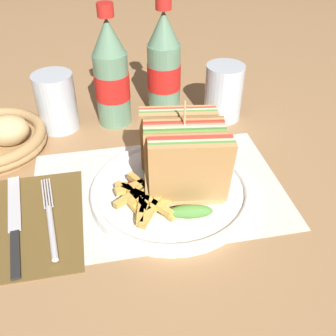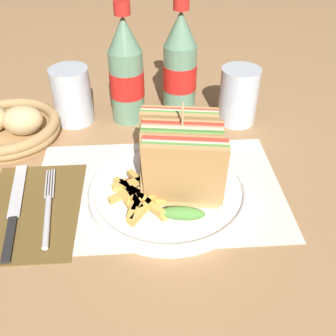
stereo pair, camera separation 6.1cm
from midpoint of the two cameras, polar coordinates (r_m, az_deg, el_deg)
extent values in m
plane|color=#9E754C|center=(0.60, 1.07, -5.83)|extent=(4.00, 4.00, 0.00)
cube|color=silver|center=(0.63, 1.28, -3.07)|extent=(0.40, 0.26, 0.00)
cylinder|color=white|center=(0.62, 2.97, -3.67)|extent=(0.25, 0.25, 0.01)
torus|color=white|center=(0.61, 2.99, -3.18)|extent=(0.25, 0.25, 0.01)
cube|color=tan|center=(0.53, 5.65, -1.41)|extent=(0.12, 0.04, 0.11)
cube|color=#518E3D|center=(0.54, 5.64, -1.04)|extent=(0.12, 0.04, 0.11)
cube|color=beige|center=(0.55, 5.62, -0.68)|extent=(0.12, 0.04, 0.11)
cube|color=red|center=(0.55, 5.61, -0.32)|extent=(0.12, 0.04, 0.11)
cube|color=tan|center=(0.56, 5.60, 0.03)|extent=(0.12, 0.04, 0.11)
ellipsoid|color=#518E3D|center=(0.55, 5.35, -6.70)|extent=(0.06, 0.03, 0.02)
cube|color=tan|center=(0.55, 5.00, -0.57)|extent=(0.12, 0.04, 0.11)
cube|color=#518E3D|center=(0.56, 5.02, 0.01)|extent=(0.12, 0.04, 0.11)
cube|color=beige|center=(0.56, 5.03, 0.57)|extent=(0.12, 0.04, 0.11)
cube|color=red|center=(0.57, 5.04, 1.13)|extent=(0.12, 0.04, 0.11)
cube|color=tan|center=(0.57, 5.05, 1.68)|extent=(0.12, 0.04, 0.11)
ellipsoid|color=#518E3D|center=(0.58, 4.78, -3.87)|extent=(0.06, 0.03, 0.02)
cube|color=tan|center=(0.60, 4.51, 3.55)|extent=(0.12, 0.04, 0.11)
cube|color=#518E3D|center=(0.61, 4.51, 3.83)|extent=(0.12, 0.04, 0.11)
cube|color=beige|center=(0.61, 4.51, 4.10)|extent=(0.12, 0.04, 0.11)
cube|color=red|center=(0.62, 4.51, 4.36)|extent=(0.12, 0.04, 0.11)
cube|color=tan|center=(0.63, 4.51, 4.62)|extent=(0.12, 0.04, 0.11)
ellipsoid|color=#518E3D|center=(0.61, 4.26, -1.31)|extent=(0.06, 0.03, 0.02)
cylinder|color=tan|center=(0.56, 5.13, 2.70)|extent=(0.00, 0.00, 0.15)
cube|color=gold|center=(0.59, -0.15, -3.97)|extent=(0.07, 0.02, 0.01)
cube|color=gold|center=(0.57, 0.62, -5.59)|extent=(0.07, 0.04, 0.01)
cube|color=gold|center=(0.60, -1.42, -3.18)|extent=(0.03, 0.07, 0.01)
cube|color=gold|center=(0.59, -3.30, -4.01)|extent=(0.03, 0.06, 0.01)
cube|color=gold|center=(0.56, 0.93, -6.09)|extent=(0.03, 0.05, 0.01)
cube|color=gold|center=(0.58, -2.82, -3.80)|extent=(0.06, 0.04, 0.01)
cube|color=gold|center=(0.56, 0.54, -5.43)|extent=(0.04, 0.05, 0.01)
cube|color=gold|center=(0.56, -1.02, -4.78)|extent=(0.03, 0.05, 0.01)
cube|color=gold|center=(0.58, -1.48, -3.37)|extent=(0.04, 0.04, 0.01)
cube|color=gold|center=(0.59, -3.04, -2.90)|extent=(0.04, 0.04, 0.01)
cube|color=gold|center=(0.59, -2.63, -2.37)|extent=(0.05, 0.03, 0.01)
cube|color=gold|center=(0.57, -2.35, -3.99)|extent=(0.04, 0.07, 0.01)
cube|color=gold|center=(0.55, -0.38, -6.00)|extent=(0.04, 0.06, 0.01)
cube|color=gold|center=(0.56, -1.81, -5.60)|extent=(0.02, 0.06, 0.01)
cube|color=gold|center=(0.59, -0.88, -2.45)|extent=(0.05, 0.07, 0.01)
ellipsoid|color=maroon|center=(0.60, -2.37, -2.58)|extent=(0.04, 0.03, 0.01)
cube|color=brown|center=(0.62, -16.48, -5.80)|extent=(0.14, 0.21, 0.00)
cylinder|color=silver|center=(0.59, -14.33, -7.59)|extent=(0.02, 0.10, 0.01)
cylinder|color=silver|center=(0.65, -14.76, -2.30)|extent=(0.01, 0.07, 0.00)
cylinder|color=silver|center=(0.65, -14.42, -2.26)|extent=(0.01, 0.07, 0.00)
cylinder|color=silver|center=(0.65, -14.07, -2.22)|extent=(0.01, 0.07, 0.00)
cylinder|color=silver|center=(0.65, -13.72, -2.18)|extent=(0.01, 0.07, 0.00)
cube|color=black|center=(0.58, -19.26, -9.78)|extent=(0.02, 0.08, 0.00)
cube|color=silver|center=(0.66, -18.52, -3.09)|extent=(0.03, 0.13, 0.00)
cylinder|color=slate|center=(0.78, -3.68, 11.69)|extent=(0.07, 0.07, 0.14)
cylinder|color=red|center=(0.78, -3.71, 12.16)|extent=(0.07, 0.07, 0.05)
cone|color=slate|center=(0.74, -4.02, 18.89)|extent=(0.06, 0.06, 0.06)
cylinder|color=red|center=(0.73, -4.18, 22.15)|extent=(0.03, 0.03, 0.02)
cylinder|color=slate|center=(0.81, 3.92, 12.61)|extent=(0.07, 0.07, 0.14)
cylinder|color=red|center=(0.81, 3.95, 13.06)|extent=(0.07, 0.07, 0.05)
cone|color=slate|center=(0.77, 4.27, 19.60)|extent=(0.06, 0.06, 0.06)
cylinder|color=red|center=(0.76, 4.43, 22.74)|extent=(0.03, 0.03, 0.02)
cylinder|color=silver|center=(0.80, 12.41, 10.13)|extent=(0.08, 0.08, 0.11)
cylinder|color=black|center=(0.81, 12.20, 8.73)|extent=(0.07, 0.07, 0.07)
cylinder|color=silver|center=(0.80, -11.60, 10.19)|extent=(0.08, 0.08, 0.11)
cylinder|color=black|center=(0.81, -11.29, 7.93)|extent=(0.07, 0.07, 0.04)
cylinder|color=#AD8451|center=(0.80, -19.97, 4.56)|extent=(0.18, 0.18, 0.01)
torus|color=#AD8451|center=(0.80, -20.10, 5.08)|extent=(0.19, 0.19, 0.02)
torus|color=#AD8451|center=(0.79, -20.29, 5.83)|extent=(0.19, 0.19, 0.02)
ellipsoid|color=tan|center=(0.77, -18.21, 6.54)|extent=(0.07, 0.06, 0.06)
camera|label=1|loc=(0.03, -87.14, 2.22)|focal=42.00mm
camera|label=2|loc=(0.03, 92.86, -2.22)|focal=42.00mm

